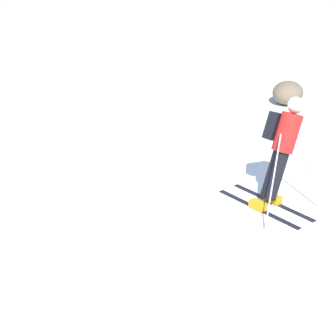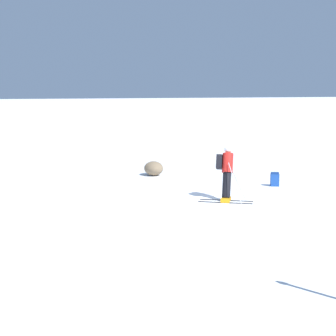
{
  "view_description": "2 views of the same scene",
  "coord_description": "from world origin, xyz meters",
  "views": [
    {
      "loc": [
        -8.41,
        -1.49,
        4.17
      ],
      "look_at": [
        -1.21,
        1.36,
        0.77
      ],
      "focal_mm": 60.0,
      "sensor_mm": 36.0,
      "label": 1
    },
    {
      "loc": [
        -16.13,
        6.81,
        3.54
      ],
      "look_at": [
        0.41,
        1.63,
        1.02
      ],
      "focal_mm": 60.0,
      "sensor_mm": 36.0,
      "label": 2
    }
  ],
  "objects": [
    {
      "name": "spare_backpack",
      "position": [
        1.63,
        -2.76,
        0.24
      ],
      "size": [
        0.31,
        0.36,
        0.5
      ],
      "rotation": [
        0.0,
        0.0,
        1.19
      ],
      "color": "#194293",
      "rests_on": "ground"
    },
    {
      "name": "exposed_boulder_0",
      "position": [
        5.27,
        0.71,
        0.29
      ],
      "size": [
        0.88,
        0.75,
        0.57
      ],
      "primitive_type": "ellipsoid",
      "color": "#7A664C",
      "rests_on": "ground"
    },
    {
      "name": "skier",
      "position": [
        -0.1,
        -0.13,
        0.95
      ],
      "size": [
        1.53,
        1.68,
        1.75
      ],
      "rotation": [
        0.0,
        0.0,
        -0.51
      ],
      "color": "black",
      "rests_on": "ground"
    },
    {
      "name": "ground_plane",
      "position": [
        0.0,
        0.0,
        0.0
      ],
      "size": [
        300.0,
        300.0,
        0.0
      ],
      "primitive_type": "plane",
      "color": "white"
    }
  ]
}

